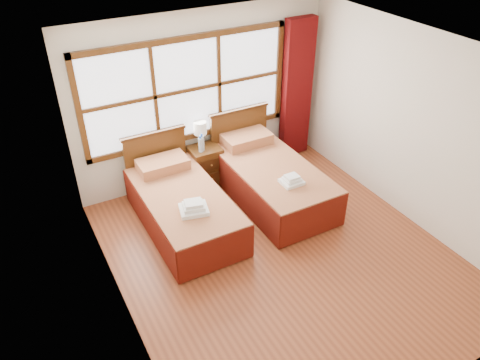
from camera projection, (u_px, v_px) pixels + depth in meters
floor at (281, 254)px, 6.01m from camera, size 4.50×4.50×0.00m
ceiling at (294, 56)px, 4.58m from camera, size 4.50×4.50×0.00m
wall_back at (203, 98)px, 6.94m from camera, size 4.00×0.00×4.00m
wall_left at (113, 222)px, 4.49m from camera, size 0.00×4.50×4.50m
wall_right at (415, 130)px, 6.10m from camera, size 0.00×4.50×4.50m
window at (188, 90)px, 6.70m from camera, size 3.16×0.06×1.56m
curtain at (297, 90)px, 7.55m from camera, size 0.50×0.16×2.30m
bed_left at (182, 206)px, 6.37m from camera, size 1.04×2.06×1.01m
bed_right at (270, 178)px, 6.93m from camera, size 1.09×2.11×1.06m
nightstand at (205, 165)px, 7.25m from camera, size 0.46×0.45×0.61m
towels_left at (194, 208)px, 5.85m from camera, size 0.41×0.38×0.15m
towels_right at (292, 180)px, 6.34m from camera, size 0.29×0.26×0.12m
lamp at (200, 129)px, 7.02m from camera, size 0.20×0.20×0.38m
bottle_near at (201, 145)px, 6.93m from camera, size 0.07×0.07×0.25m
bottle_far at (202, 143)px, 6.96m from camera, size 0.07×0.07×0.27m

